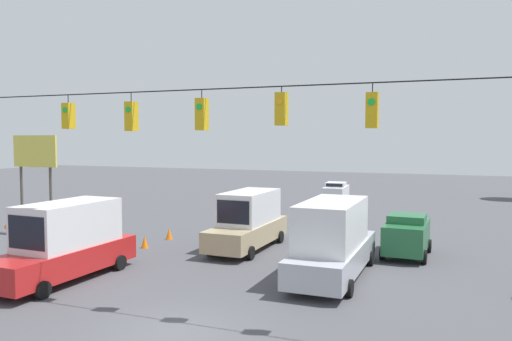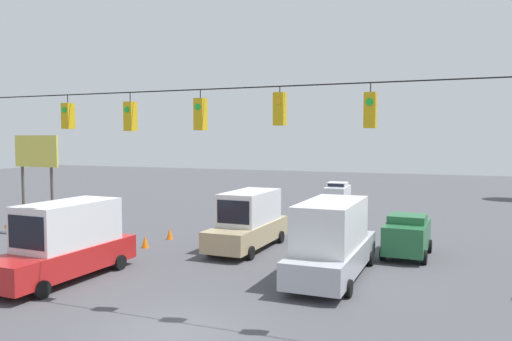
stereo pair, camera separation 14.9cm
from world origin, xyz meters
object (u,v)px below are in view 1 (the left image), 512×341
object	(u,v)px
traffic_cone_fourth	(169,234)
overhead_signal_span	(203,154)
sedan_white_withflow_deep	(336,193)
box_truck_red_parked_shoulder	(66,242)
roadside_billboard	(35,162)
traffic_cone_third	(145,242)
traffic_cone_nearest	(85,262)
traffic_cone_second	(118,250)
sedan_green_oncoming_far	(407,235)
box_truck_silver_crossing_near	(333,240)
work_zone_sign	(17,234)
box_truck_tan_withflow_mid	(248,221)

from	to	relation	value
traffic_cone_fourth	overhead_signal_span	bearing A→B (deg)	126.50
overhead_signal_span	sedan_white_withflow_deep	world-z (taller)	overhead_signal_span
box_truck_red_parked_shoulder	roadside_billboard	bearing A→B (deg)	-39.34
sedan_white_withflow_deep	traffic_cone_third	bearing A→B (deg)	75.03
traffic_cone_nearest	traffic_cone_second	xyz separation A→B (m)	(0.09, -2.48, 0.00)
box_truck_red_parked_shoulder	sedan_green_oncoming_far	xyz separation A→B (m)	(-12.41, -8.99, -0.47)
box_truck_silver_crossing_near	box_truck_red_parked_shoulder	xyz separation A→B (m)	(9.92, 4.02, -0.03)
overhead_signal_span	traffic_cone_nearest	distance (m)	9.16
box_truck_silver_crossing_near	traffic_cone_second	size ratio (longest dim) A/B	11.60
traffic_cone_nearest	traffic_cone_second	size ratio (longest dim) A/B	1.00
box_truck_red_parked_shoulder	traffic_cone_nearest	bearing A→B (deg)	-76.79
traffic_cone_fourth	work_zone_sign	xyz separation A→B (m)	(0.87, 9.64, 1.67)
box_truck_red_parked_shoulder	overhead_signal_span	bearing A→B (deg)	168.69
roadside_billboard	sedan_green_oncoming_far	bearing A→B (deg)	-174.29
box_truck_silver_crossing_near	sedan_white_withflow_deep	distance (m)	22.96
overhead_signal_span	traffic_cone_second	size ratio (longest dim) A/B	37.43
sedan_white_withflow_deep	overhead_signal_span	bearing A→B (deg)	93.44
roadside_billboard	box_truck_silver_crossing_near	bearing A→B (deg)	171.07
roadside_billboard	overhead_signal_span	bearing A→B (deg)	151.59
sedan_white_withflow_deep	sedan_green_oncoming_far	size ratio (longest dim) A/B	1.00
work_zone_sign	box_truck_red_parked_shoulder	bearing A→B (deg)	-131.19
overhead_signal_span	work_zone_sign	size ratio (longest dim) A/B	8.35
box_truck_tan_withflow_mid	traffic_cone_second	size ratio (longest dim) A/B	9.99
traffic_cone_second	traffic_cone_fourth	xyz separation A→B (m)	(-0.15, -4.36, 0.00)
traffic_cone_fourth	roadside_billboard	size ratio (longest dim) A/B	0.11
traffic_cone_fourth	traffic_cone_second	bearing A→B (deg)	87.99
overhead_signal_span	box_truck_silver_crossing_near	bearing A→B (deg)	-119.32
box_truck_red_parked_shoulder	traffic_cone_third	bearing A→B (deg)	-87.26
sedan_white_withflow_deep	box_truck_tan_withflow_mid	size ratio (longest dim) A/B	0.62
traffic_cone_second	traffic_cone_fourth	distance (m)	4.37
box_truck_silver_crossing_near	traffic_cone_nearest	bearing A→B (deg)	13.92
traffic_cone_third	box_truck_tan_withflow_mid	bearing A→B (deg)	-159.37
sedan_white_withflow_deep	traffic_cone_second	world-z (taller)	sedan_white_withflow_deep
overhead_signal_span	sedan_green_oncoming_far	xyz separation A→B (m)	(-5.52, -10.37, -4.10)
traffic_cone_third	traffic_cone_fourth	distance (m)	2.39
overhead_signal_span	traffic_cone_fourth	bearing A→B (deg)	-53.50
box_truck_silver_crossing_near	box_truck_tan_withflow_mid	distance (m)	6.44
traffic_cone_fourth	sedan_white_withflow_deep	bearing A→B (deg)	-106.83
roadside_billboard	traffic_cone_nearest	bearing A→B (deg)	146.09
sedan_white_withflow_deep	traffic_cone_fourth	distance (m)	19.00
sedan_white_withflow_deep	traffic_cone_second	bearing A→B (deg)	75.92
traffic_cone_third	sedan_green_oncoming_far	bearing A→B (deg)	-166.42
work_zone_sign	box_truck_silver_crossing_near	bearing A→B (deg)	-154.26
sedan_green_oncoming_far	box_truck_red_parked_shoulder	bearing A→B (deg)	35.91
sedan_white_withflow_deep	roadside_billboard	distance (m)	24.08
overhead_signal_span	box_truck_red_parked_shoulder	bearing A→B (deg)	-11.31
overhead_signal_span	traffic_cone_third	xyz separation A→B (m)	(7.18, -7.30, -4.83)
overhead_signal_span	traffic_cone_second	bearing A→B (deg)	-36.04
box_truck_tan_withflow_mid	box_truck_red_parked_shoulder	size ratio (longest dim) A/B	0.97
sedan_white_withflow_deep	traffic_cone_fourth	bearing A→B (deg)	73.17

